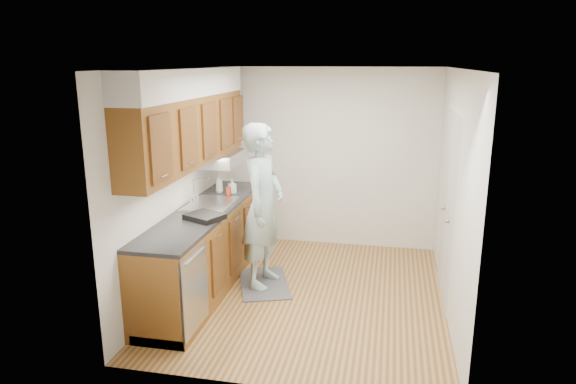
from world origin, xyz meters
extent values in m
plane|color=#A47B3E|center=(0.00, 0.00, 0.00)|extent=(3.50, 3.50, 0.00)
plane|color=white|center=(0.00, 0.00, 2.50)|extent=(3.50, 3.50, 0.00)
cube|color=beige|center=(-1.50, 0.00, 1.25)|extent=(0.02, 3.50, 2.50)
cube|color=beige|center=(1.50, 0.00, 1.25)|extent=(0.02, 3.50, 2.50)
cube|color=beige|center=(0.00, 1.75, 1.25)|extent=(3.00, 0.02, 2.50)
cube|color=brown|center=(-1.20, 0.00, 0.45)|extent=(0.60, 2.80, 0.90)
cube|color=black|center=(-1.21, 0.00, 0.92)|extent=(0.63, 2.80, 0.04)
cube|color=#B2B2B7|center=(-1.20, 0.20, 0.89)|extent=(0.48, 0.68, 0.14)
cube|color=#B2B2B7|center=(-1.20, 0.20, 0.94)|extent=(0.52, 0.72, 0.01)
cube|color=#B2B2B7|center=(-0.91, -1.10, 0.47)|extent=(0.03, 0.60, 0.80)
cube|color=brown|center=(-1.33, 0.00, 1.83)|extent=(0.33, 2.80, 0.75)
cube|color=silver|center=(-1.33, 0.00, 2.35)|extent=(0.35, 2.80, 0.30)
cube|color=#A5A5AA|center=(-1.27, 0.85, 1.37)|extent=(0.46, 0.75, 0.16)
cube|color=silver|center=(1.49, 0.30, 1.02)|extent=(0.02, 1.22, 2.05)
cube|color=#575759|center=(-0.55, 0.17, 0.01)|extent=(0.82, 1.06, 0.02)
imported|color=#94B2B5|center=(-0.55, 0.17, 1.09)|extent=(0.60, 0.82, 2.15)
imported|color=silver|center=(-1.28, 0.77, 1.06)|extent=(0.12, 0.12, 0.24)
imported|color=silver|center=(-1.11, 0.77, 1.03)|extent=(0.12, 0.12, 0.18)
cylinder|color=#BE3B20|center=(-1.10, 0.60, 1.00)|extent=(0.07, 0.07, 0.12)
cube|color=black|center=(-1.06, -0.36, 0.97)|extent=(0.46, 0.43, 0.06)
camera|label=1|loc=(0.85, -5.29, 2.58)|focal=32.00mm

